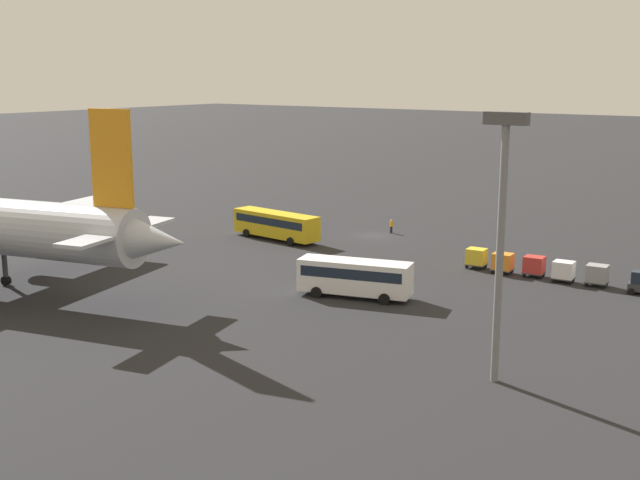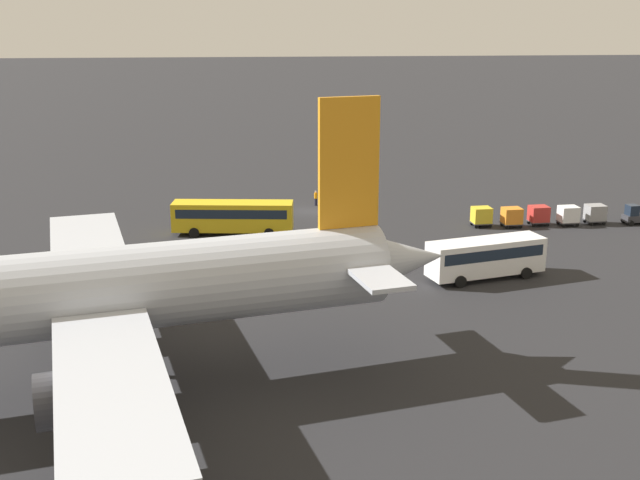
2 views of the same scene
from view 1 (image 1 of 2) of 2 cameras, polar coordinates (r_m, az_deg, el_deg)
The scene contains 10 objects.
ground_plane at distance 99.28m, azimuth 3.86°, elevation 0.31°, with size 600.00×600.00×0.00m, color #232326.
shuttle_bus_near at distance 96.54m, azimuth -3.15°, elevation 1.19°, with size 12.29×4.07×3.31m.
shuttle_bus_far at distance 71.84m, azimuth 2.49°, elevation -2.54°, with size 10.52×5.24×3.36m.
worker_person at distance 100.87m, azimuth 5.09°, elevation 0.98°, with size 0.38×0.38×1.74m.
cargo_cart_grey at distance 79.95m, azimuth 19.11°, elevation -2.30°, with size 2.11×1.82×2.06m.
cargo_cart_white at distance 80.47m, azimuth 16.94°, elevation -2.07°, with size 2.11×1.82×2.06m.
cargo_cart_red at distance 81.78m, azimuth 14.99°, elevation -1.73°, with size 2.11×1.82×2.06m.
cargo_cart_orange at distance 82.38m, azimuth 12.86°, elevation -1.53°, with size 2.11×1.82×2.06m.
cargo_cart_yellow at distance 84.02m, azimuth 11.07°, elevation -1.19°, with size 2.11×1.82×2.06m.
light_pole at distance 51.67m, azimuth 12.78°, elevation 1.38°, with size 2.80×0.70×17.48m.
Camera 1 is at (-50.32, 83.24, 19.90)m, focal length 45.00 mm.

